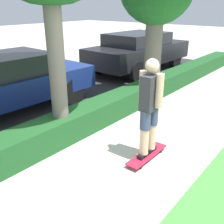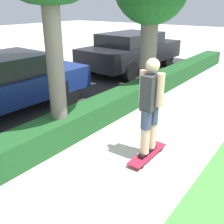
{
  "view_description": "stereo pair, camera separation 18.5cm",
  "coord_description": "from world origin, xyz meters",
  "px_view_note": "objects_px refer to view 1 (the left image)",
  "views": [
    {
      "loc": [
        -3.2,
        -2.11,
        2.54
      ],
      "look_at": [
        0.11,
        0.6,
        0.76
      ],
      "focal_mm": 42.0,
      "sensor_mm": 36.0,
      "label": 1
    },
    {
      "loc": [
        -3.32,
        -1.97,
        2.54
      ],
      "look_at": [
        0.11,
        0.6,
        0.76
      ],
      "focal_mm": 42.0,
      "sensor_mm": 36.0,
      "label": 2
    }
  ],
  "objects_px": {
    "skateboard": "(147,155)",
    "skater_person": "(150,107)",
    "parked_car_rear": "(139,50)",
    "parked_car_middle": "(8,81)"
  },
  "relations": [
    {
      "from": "skateboard",
      "to": "parked_car_middle",
      "type": "distance_m",
      "value": 3.94
    },
    {
      "from": "skateboard",
      "to": "skater_person",
      "type": "distance_m",
      "value": 0.91
    },
    {
      "from": "skateboard",
      "to": "parked_car_rear",
      "type": "height_order",
      "value": "parked_car_rear"
    },
    {
      "from": "skater_person",
      "to": "skateboard",
      "type": "bearing_deg",
      "value": 90.0
    },
    {
      "from": "parked_car_middle",
      "to": "parked_car_rear",
      "type": "relative_size",
      "value": 0.88
    },
    {
      "from": "skateboard",
      "to": "parked_car_rear",
      "type": "relative_size",
      "value": 0.2
    },
    {
      "from": "skateboard",
      "to": "skater_person",
      "type": "relative_size",
      "value": 0.59
    },
    {
      "from": "skater_person",
      "to": "parked_car_rear",
      "type": "relative_size",
      "value": 0.35
    },
    {
      "from": "skateboard",
      "to": "skater_person",
      "type": "height_order",
      "value": "skater_person"
    },
    {
      "from": "parked_car_middle",
      "to": "parked_car_rear",
      "type": "bearing_deg",
      "value": 1.59
    }
  ]
}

